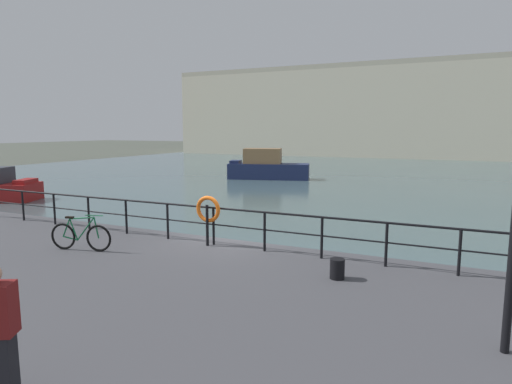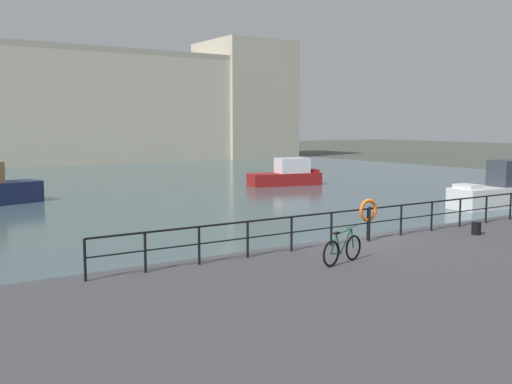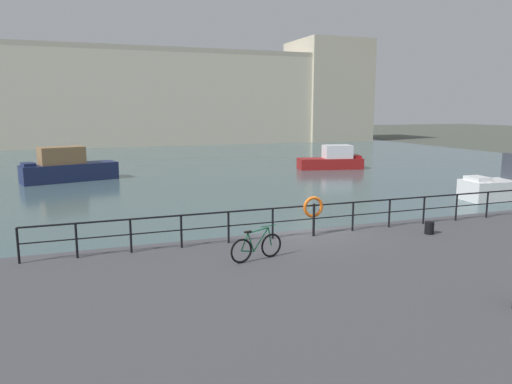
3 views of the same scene
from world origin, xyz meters
TOP-DOWN VIEW (x-y plane):
  - ground_plane at (0.00, 0.00)m, footprint 240.00×240.00m
  - water_basin at (0.00, 30.20)m, footprint 80.00×60.00m
  - harbor_building at (5.38, 58.09)m, footprint 75.41×11.70m
  - moored_green_narrowboat at (13.41, 21.98)m, footprint 5.86×2.98m
  - moored_red_daysailer at (17.24, 5.44)m, footprint 8.19×2.75m
  - quay_railing at (1.58, -0.75)m, footprint 21.99×0.07m
  - parked_bicycle at (-2.89, -2.78)m, footprint 1.74×0.47m
  - mooring_bollard at (3.89, -2.08)m, footprint 0.32×0.32m
  - life_ring_stand at (-0.09, -0.87)m, footprint 0.75×0.16m

SIDE VIEW (x-z plane):
  - ground_plane at x=0.00m, z-range 0.00..0.00m
  - water_basin at x=0.00m, z-range 0.00..0.01m
  - moored_green_narrowboat at x=13.41m, z-range -0.23..1.85m
  - moored_red_daysailer at x=17.24m, z-range -1.91..3.85m
  - mooring_bollard at x=3.89m, z-range 0.87..1.31m
  - parked_bicycle at x=-2.89m, z-range 0.77..1.75m
  - quay_railing at x=1.58m, z-range 1.07..2.15m
  - life_ring_stand at x=-0.09m, z-range 1.15..2.55m
  - harbor_building at x=5.38m, z-range -1.35..14.87m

